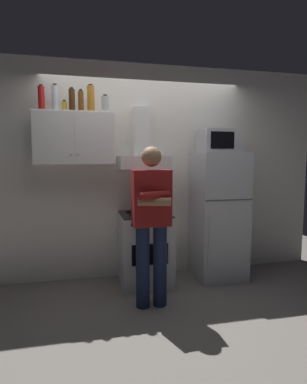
% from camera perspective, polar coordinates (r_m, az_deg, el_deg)
% --- Properties ---
extents(ground_plane, '(7.00, 7.00, 0.00)m').
position_cam_1_polar(ground_plane, '(3.72, 0.00, -17.91)').
color(ground_plane, slate).
extents(back_wall_tiled, '(4.80, 0.10, 2.70)m').
position_cam_1_polar(back_wall_tiled, '(3.99, -1.89, 3.76)').
color(back_wall_tiled, silver).
rests_on(back_wall_tiled, ground_plane).
extents(upper_cabinet, '(0.90, 0.37, 0.60)m').
position_cam_1_polar(upper_cabinet, '(3.70, -14.48, 9.59)').
color(upper_cabinet, white).
extents(stove_oven, '(0.60, 0.62, 0.87)m').
position_cam_1_polar(stove_oven, '(3.79, -1.59, -10.47)').
color(stove_oven, silver).
rests_on(stove_oven, ground_plane).
extents(range_hood, '(0.60, 0.44, 0.75)m').
position_cam_1_polar(range_hood, '(3.75, -2.01, 7.39)').
color(range_hood, white).
extents(refrigerator, '(0.60, 0.62, 1.60)m').
position_cam_1_polar(refrigerator, '(3.99, 11.96, -4.33)').
color(refrigerator, silver).
rests_on(refrigerator, ground_plane).
extents(microwave, '(0.48, 0.37, 0.28)m').
position_cam_1_polar(microwave, '(3.95, 12.15, 9.27)').
color(microwave, '#B7BABF').
rests_on(microwave, refrigerator).
extents(person_standing, '(0.38, 0.33, 1.64)m').
position_cam_1_polar(person_standing, '(3.09, -0.37, -5.34)').
color(person_standing, '#192342').
rests_on(person_standing, ground_plane).
extents(cooking_pot, '(0.30, 0.20, 0.10)m').
position_cam_1_polar(cooking_pot, '(3.59, 0.79, -3.37)').
color(cooking_pot, '#B7BABF').
rests_on(cooking_pot, stove_oven).
extents(bottle_canister_steel, '(0.09, 0.09, 0.21)m').
position_cam_1_polar(bottle_canister_steel, '(3.73, -8.99, 15.82)').
color(bottle_canister_steel, '#B2B5BA').
rests_on(bottle_canister_steel, upper_cabinet).
extents(bottle_liquor_amber, '(0.08, 0.08, 0.32)m').
position_cam_1_polar(bottle_liquor_amber, '(3.73, -11.61, 16.62)').
color(bottle_liquor_amber, '#B7721E').
rests_on(bottle_liquor_amber, upper_cabinet).
extents(bottle_vodka_clear, '(0.07, 0.07, 0.30)m').
position_cam_1_polar(bottle_vodka_clear, '(3.74, -17.86, 16.30)').
color(bottle_vodka_clear, silver).
rests_on(bottle_vodka_clear, upper_cabinet).
extents(bottle_beer_brown, '(0.06, 0.06, 0.25)m').
position_cam_1_polar(bottle_beer_brown, '(3.72, -13.38, 16.13)').
color(bottle_beer_brown, brown).
rests_on(bottle_beer_brown, upper_cabinet).
extents(bottle_spice_jar, '(0.06, 0.06, 0.13)m').
position_cam_1_polar(bottle_spice_jar, '(3.75, -16.28, 15.05)').
color(bottle_spice_jar, gold).
rests_on(bottle_spice_jar, upper_cabinet).
extents(bottle_soda_red, '(0.07, 0.07, 0.28)m').
position_cam_1_polar(bottle_soda_red, '(3.75, -20.19, 16.07)').
color(bottle_soda_red, red).
rests_on(bottle_soda_red, upper_cabinet).
extents(bottle_rum_dark, '(0.07, 0.07, 0.27)m').
position_cam_1_polar(bottle_rum_dark, '(3.72, -14.99, 16.19)').
color(bottle_rum_dark, '#47230F').
rests_on(bottle_rum_dark, upper_cabinet).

